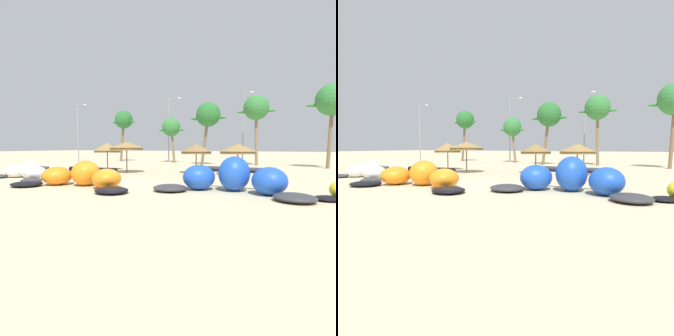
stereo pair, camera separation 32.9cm
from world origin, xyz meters
TOP-DOWN VIEW (x-y plane):
  - ground_plane at (0.00, 0.00)m, footprint 260.00×260.00m
  - kite_left at (-8.39, 0.15)m, footprint 6.35×3.38m
  - kite_left_of_center at (-2.04, -1.11)m, footprint 8.13×3.78m
  - kite_center at (6.36, 0.64)m, footprint 8.10×3.76m
  - beach_umbrella_near_van at (-7.78, 8.79)m, footprint 2.73×2.73m
  - beach_umbrella_middle at (-4.24, 6.96)m, footprint 3.09×3.09m
  - beach_umbrella_near_palms at (1.56, 9.02)m, footprint 2.72×2.72m
  - beach_umbrella_outermost at (5.14, 8.89)m, footprint 2.96×2.96m
  - palm_leftmost at (-15.34, 22.82)m, footprint 4.30×2.86m
  - palm_left at (-7.15, 23.11)m, footprint 4.08×2.72m
  - palm_left_of_gap at (-0.65, 19.98)m, footprint 4.60×3.07m
  - palm_center_left at (4.95, 21.64)m, footprint 4.57×3.05m
  - lamppost_west at (-21.76, 19.64)m, footprint 1.95×0.24m
  - lamppost_west_center at (-8.02, 24.46)m, footprint 2.11×0.24m
  - lamppost_east_center at (3.02, 24.81)m, footprint 1.43×0.24m

SIDE VIEW (x-z plane):
  - ground_plane at x=0.00m, z-range 0.00..0.00m
  - kite_left at x=-8.39m, z-range -0.15..1.15m
  - kite_left_of_center at x=-2.04m, z-range -0.17..1.32m
  - kite_center at x=6.36m, z-range -0.21..1.61m
  - beach_umbrella_near_palms at x=1.56m, z-range 0.86..3.44m
  - beach_umbrella_outermost at x=5.14m, z-range 0.88..3.46m
  - beach_umbrella_near_van at x=-7.78m, z-range 0.88..3.63m
  - beach_umbrella_middle at x=-4.24m, z-range 1.02..3.79m
  - lamppost_west at x=-21.76m, z-range 0.56..9.58m
  - palm_left at x=-7.15m, z-range 1.83..8.40m
  - lamppost_east_center at x=3.02m, z-range 0.50..10.32m
  - lamppost_west_center at x=-8.02m, z-range 0.58..10.35m
  - palm_left_of_gap at x=-0.65m, z-range 2.33..10.24m
  - palm_leftmost at x=-15.34m, z-range 2.48..10.56m
  - palm_center_left at x=4.95m, z-range 2.68..11.33m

